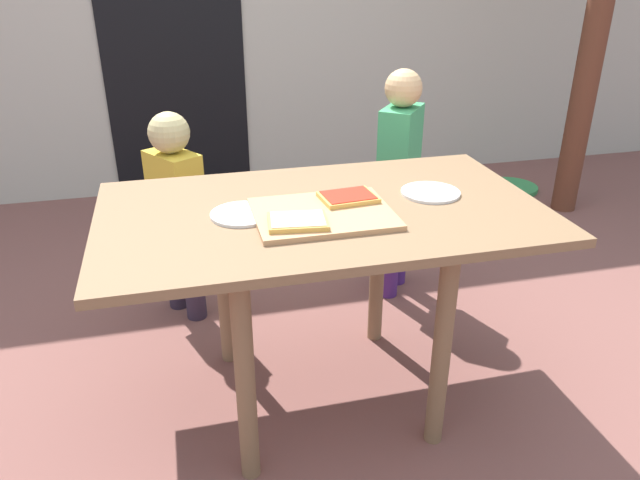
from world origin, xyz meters
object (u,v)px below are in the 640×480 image
object	(u,v)px
cutting_board	(323,214)
garden_hose_coil	(511,187)
child_right	(399,171)
pizza_slice_near_left	(298,221)
plate_white_left	(242,214)
child_left	(177,204)
pizza_slice_far_right	(348,197)
plate_white_right	(430,192)
dining_table	(322,236)

from	to	relation	value
cutting_board	garden_hose_coil	distance (m)	2.74
child_right	garden_hose_coil	world-z (taller)	child_right
pizza_slice_near_left	garden_hose_coil	distance (m)	2.86
plate_white_left	child_left	bearing A→B (deg)	105.52
pizza_slice_far_right	plate_white_left	size ratio (longest dim) A/B	0.93
pizza_slice_near_left	plate_white_right	world-z (taller)	pizza_slice_near_left
child_right	plate_white_right	bearing A→B (deg)	-102.30
plate_white_right	child_right	bearing A→B (deg)	77.70
cutting_board	pizza_slice_near_left	xyz separation A→B (m)	(-0.10, -0.08, 0.02)
plate_white_right	cutting_board	bearing A→B (deg)	-166.13
cutting_board	child_left	distance (m)	0.94
cutting_board	garden_hose_coil	size ratio (longest dim) A/B	1.18
cutting_board	pizza_slice_far_right	xyz separation A→B (m)	(0.10, 0.08, 0.02)
dining_table	plate_white_right	size ratio (longest dim) A/B	7.08
child_right	garden_hose_coil	size ratio (longest dim) A/B	2.92
dining_table	cutting_board	xyz separation A→B (m)	(-0.02, -0.07, 0.11)
dining_table	child_left	bearing A→B (deg)	122.41
pizza_slice_near_left	plate_white_right	size ratio (longest dim) A/B	0.95
dining_table	plate_white_left	size ratio (longest dim) A/B	7.08
garden_hose_coil	plate_white_left	bearing A→B (deg)	-139.24
pizza_slice_far_right	child_left	distance (m)	0.94
dining_table	pizza_slice_near_left	distance (m)	0.22
garden_hose_coil	child_left	bearing A→B (deg)	-154.84
plate_white_right	garden_hose_coil	xyz separation A→B (m)	(1.44, 1.77, -0.75)
pizza_slice_near_left	child_left	xyz separation A→B (m)	(-0.35, 0.87, -0.25)
dining_table	child_left	xyz separation A→B (m)	(-0.46, 0.73, -0.13)
pizza_slice_near_left	child_right	xyz separation A→B (m)	(0.65, 0.84, -0.18)
plate_white_left	pizza_slice_near_left	bearing A→B (deg)	-44.18
pizza_slice_near_left	plate_white_right	xyz separation A→B (m)	(0.50, 0.18, -0.02)
dining_table	child_right	size ratio (longest dim) A/B	1.34
plate_white_left	child_left	xyz separation A→B (m)	(-0.20, 0.73, -0.23)
pizza_slice_far_right	plate_white_right	world-z (taller)	pizza_slice_far_right
plate_white_right	pizza_slice_near_left	bearing A→B (deg)	-160.72
child_left	garden_hose_coil	xyz separation A→B (m)	(2.29, 1.08, -0.52)
cutting_board	plate_white_left	world-z (taller)	cutting_board
plate_white_right	child_left	world-z (taller)	child_left
cutting_board	plate_white_left	size ratio (longest dim) A/B	2.13
plate_white_right	child_right	world-z (taller)	child_right
pizza_slice_far_right	plate_white_right	xyz separation A→B (m)	(0.30, 0.02, -0.02)
pizza_slice_near_left	child_left	size ratio (longest dim) A/B	0.21
pizza_slice_far_right	garden_hose_coil	xyz separation A→B (m)	(1.74, 1.79, -0.77)
pizza_slice_far_right	plate_white_left	world-z (taller)	pizza_slice_far_right
plate_white_right	plate_white_left	size ratio (longest dim) A/B	1.00
pizza_slice_far_right	pizza_slice_near_left	bearing A→B (deg)	-143.00
plate_white_left	cutting_board	bearing A→B (deg)	-15.52
plate_white_left	dining_table	bearing A→B (deg)	-0.10
child_left	pizza_slice_far_right	bearing A→B (deg)	-52.50
dining_table	pizza_slice_far_right	size ratio (longest dim) A/B	7.58
garden_hose_coil	child_right	bearing A→B (deg)	-139.55
pizza_slice_far_right	plate_white_left	distance (m)	0.35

